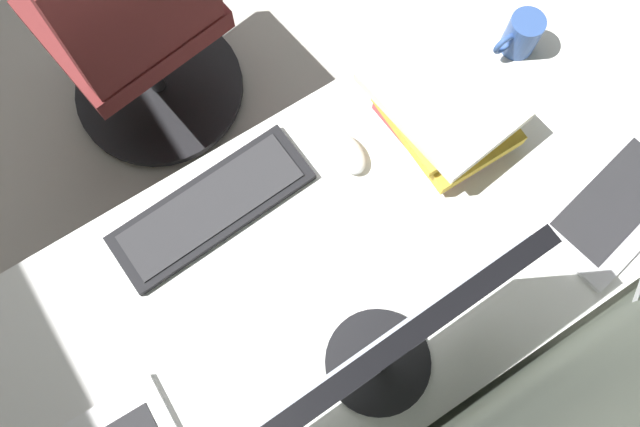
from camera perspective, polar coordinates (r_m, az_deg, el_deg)
name	(u,v)px	position (r m, az deg, el deg)	size (l,w,h in m)	color
desk	(333,274)	(1.34, 1.17, -5.42)	(1.84, 0.69, 0.73)	white
drawer_pedestal	(375,283)	(1.66, 4.97, -6.15)	(0.40, 0.51, 0.69)	white
monitor_primary	(390,350)	(1.01, 6.24, -11.96)	(0.50, 0.20, 0.41)	black
keyboard_main	(212,207)	(1.31, -9.63, 0.56)	(0.43, 0.16, 0.02)	black
mouse_main	(347,153)	(1.32, 2.40, 5.41)	(0.06, 0.10, 0.03)	silver
book_stack_near	(443,110)	(1.34, 10.92, 9.05)	(0.25, 0.31, 0.11)	#B2383D
coffee_mug	(521,35)	(1.48, 17.48, 14.95)	(0.11, 0.07, 0.10)	#335193
office_chair	(139,33)	(1.87, -15.81, 15.24)	(0.56, 0.58, 0.97)	maroon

